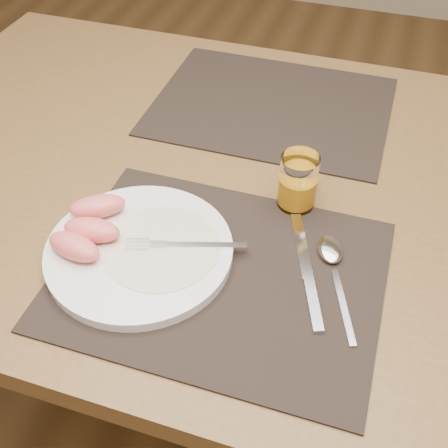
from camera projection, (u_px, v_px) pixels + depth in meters
ground at (237, 397)px, 1.47m from camera, size 5.00×5.00×0.00m
table at (244, 212)px, 1.00m from camera, size 1.40×0.90×0.75m
placemat_near at (220, 274)px, 0.79m from camera, size 0.45×0.35×0.00m
placemat_far at (271, 106)px, 1.10m from camera, size 0.45×0.35×0.00m
plate at (139, 251)px, 0.81m from camera, size 0.27×0.27×0.02m
plate_dressing at (161, 247)px, 0.80m from camera, size 0.17×0.17×0.00m
fork at (175, 245)px, 0.80m from camera, size 0.17×0.07×0.00m
knife at (308, 278)px, 0.78m from camera, size 0.09×0.21×0.01m
spoon at (332, 257)px, 0.80m from camera, size 0.09×0.19×0.01m
juice_glass at (298, 184)px, 0.86m from camera, size 0.06×0.06×0.09m
grapefruit_wedges at (88, 227)px, 0.81m from camera, size 0.10×0.15×0.03m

